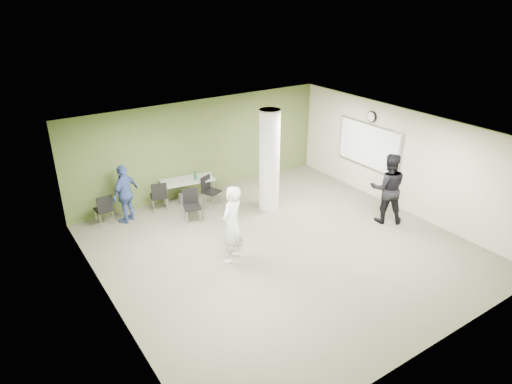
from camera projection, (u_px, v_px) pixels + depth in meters
floor at (283, 249)px, 10.82m from camera, size 8.00×8.00×0.00m
ceiling at (286, 135)px, 9.66m from camera, size 8.00×8.00×0.00m
wall_back at (202, 147)px, 13.27m from camera, size 8.00×2.80×0.02m
wall_left at (107, 247)px, 8.22m from camera, size 0.02×8.00×2.80m
wall_right_cream at (403, 161)px, 12.26m from camera, size 0.02×8.00×2.80m
column at (269, 161)px, 12.26m from camera, size 0.56×0.56×2.80m
whiteboard at (368, 146)px, 13.09m from camera, size 0.05×2.30×1.30m
wall_clock at (371, 117)px, 12.74m from camera, size 0.06×0.32×0.32m
folding_table at (188, 181)px, 12.87m from camera, size 1.57×0.88×0.95m
wastebasket at (183, 198)px, 13.00m from camera, size 0.29×0.29×0.33m
chair_back_left at (104, 208)px, 11.71m from camera, size 0.44×0.44×0.84m
chair_back_right at (159, 194)px, 12.41m from camera, size 0.52×0.52×0.87m
chair_table_left at (191, 203)px, 11.95m from camera, size 0.53×0.53×0.86m
chair_table_right at (209, 189)px, 12.81m from camera, size 0.56×0.56×0.85m
woman_white at (232, 225)px, 10.00m from camera, size 0.79×0.70×1.82m
man_black at (388, 188)px, 11.72m from camera, size 1.16×1.12×1.88m
man_blue at (125, 194)px, 11.77m from camera, size 0.99×0.82×1.58m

